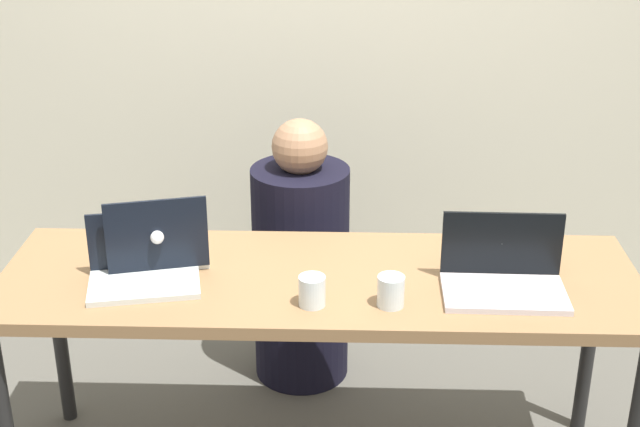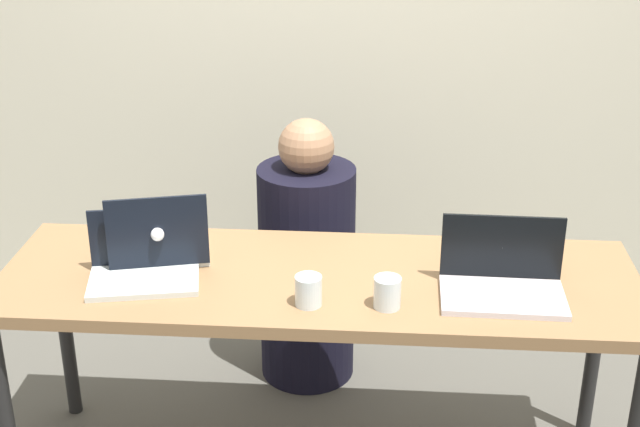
# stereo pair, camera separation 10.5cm
# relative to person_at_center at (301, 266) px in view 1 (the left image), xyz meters

# --- Properties ---
(back_wall) EXTENTS (5.11, 0.10, 2.61)m
(back_wall) POSITION_rel_person_at_center_xyz_m (0.09, 0.76, 0.84)
(back_wall) COLOR beige
(back_wall) RESTS_ON ground
(desk) EXTENTS (1.97, 0.64, 0.75)m
(desk) POSITION_rel_person_at_center_xyz_m (0.09, -0.61, 0.21)
(desk) COLOR olive
(desk) RESTS_ON ground
(person_at_center) EXTENTS (0.39, 0.39, 1.05)m
(person_at_center) POSITION_rel_person_at_center_xyz_m (0.00, 0.00, 0.00)
(person_at_center) COLOR black
(person_at_center) RESTS_ON ground
(laptop_back_left) EXTENTS (0.36, 0.33, 0.25)m
(laptop_back_left) POSITION_rel_person_at_center_xyz_m (-0.42, -0.54, 0.33)
(laptop_back_left) COLOR silver
(laptop_back_left) RESTS_ON desk
(laptop_front_right) EXTENTS (0.36, 0.26, 0.22)m
(laptop_front_right) POSITION_rel_person_at_center_xyz_m (0.64, -0.68, 0.33)
(laptop_front_right) COLOR silver
(laptop_front_right) RESTS_ON desk
(laptop_front_left) EXTENTS (0.36, 0.27, 0.20)m
(laptop_front_left) POSITION_rel_person_at_center_xyz_m (-0.44, -0.66, 0.32)
(laptop_front_left) COLOR silver
(laptop_front_left) RESTS_ON desk
(water_glass_right) EXTENTS (0.08, 0.08, 0.09)m
(water_glass_right) POSITION_rel_person_at_center_xyz_m (0.30, -0.78, 0.32)
(water_glass_right) COLOR silver
(water_glass_right) RESTS_ON desk
(water_glass_center) EXTENTS (0.08, 0.08, 0.09)m
(water_glass_center) POSITION_rel_person_at_center_xyz_m (0.08, -0.79, 0.32)
(water_glass_center) COLOR silver
(water_glass_center) RESTS_ON desk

